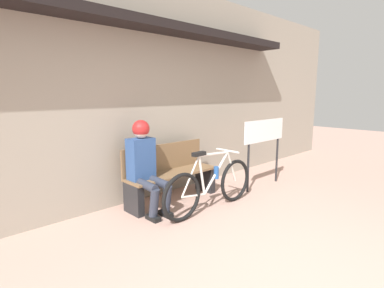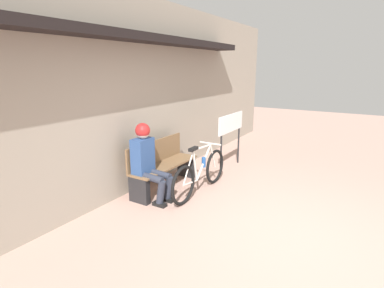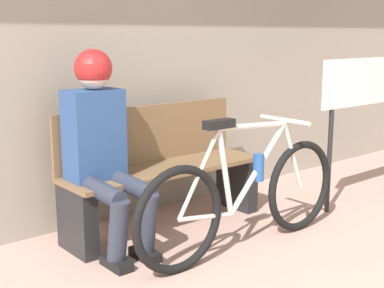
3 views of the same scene
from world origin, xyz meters
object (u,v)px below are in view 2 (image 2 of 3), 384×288
object	(u,v)px
person_seated	(147,157)
signboard	(231,127)
park_bench_near	(163,167)
bicycle	(201,173)

from	to	relation	value
person_seated	signboard	world-z (taller)	person_seated
park_bench_near	person_seated	bearing A→B (deg)	-168.92
signboard	bicycle	bearing A→B (deg)	-175.57
bicycle	signboard	xyz separation A→B (m)	(1.42, 0.11, 0.54)
bicycle	signboard	world-z (taller)	signboard
bicycle	park_bench_near	bearing A→B (deg)	102.66
person_seated	signboard	bearing A→B (deg)	-12.40
bicycle	person_seated	bearing A→B (deg)	139.65
person_seated	bicycle	bearing A→B (deg)	-40.35
person_seated	signboard	size ratio (longest dim) A/B	1.08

